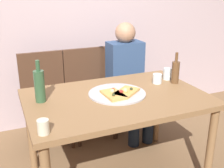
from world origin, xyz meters
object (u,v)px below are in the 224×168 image
pizza_tray (117,93)px  pizza_slice_last (126,92)px  wine_bottle (175,72)px  dining_table (116,106)px  guest_in_sweater (128,75)px  chair_right (122,82)px  wine_glass (157,79)px  pizza_slice_extra (113,94)px  chair_middle (88,87)px  tumbler_near (167,74)px  chair_left (45,93)px  tumbler_far (43,127)px  beer_bottle (40,85)px

pizza_tray → pizza_slice_last: 0.07m
pizza_slice_last → wine_bottle: 0.51m
dining_table → wine_bottle: (0.58, 0.08, 0.18)m
pizza_slice_last → guest_in_sweater: guest_in_sweater is taller
dining_table → chair_right: (0.44, 0.84, -0.14)m
wine_glass → guest_in_sweater: guest_in_sweater is taller
chair_right → guest_in_sweater: guest_in_sweater is taller
pizza_slice_extra → chair_middle: bearing=85.0°
pizza_tray → pizza_slice_extra: pizza_slice_extra is taller
tumbler_near → chair_middle: 0.88m
pizza_slice_last → chair_left: bearing=119.7°
wine_bottle → tumbler_far: (-1.18, -0.43, -0.06)m
tumbler_near → pizza_slice_last: bearing=-158.7°
beer_bottle → wine_glass: size_ratio=3.76×
beer_bottle → wine_glass: bearing=0.7°
wine_glass → guest_in_sweater: size_ratio=0.07×
chair_right → guest_in_sweater: 0.20m
pizza_tray → tumbler_near: tumbler_near is taller
chair_middle → pizza_slice_extra: bearing=85.0°
beer_bottle → chair_right: (0.98, 0.72, -0.34)m
wine_bottle → tumbler_far: wine_bottle is taller
chair_right → guest_in_sweater: (0.00, -0.15, 0.13)m
dining_table → chair_left: chair_left is taller
pizza_tray → chair_middle: chair_middle is taller
dining_table → pizza_slice_extra: pizza_slice_extra is taller
dining_table → pizza_slice_extra: (-0.03, -0.01, 0.11)m
pizza_tray → chair_right: chair_right is taller
chair_left → chair_right: bearing=-180.0°
tumbler_near → wine_glass: size_ratio=1.24×
tumbler_near → guest_in_sweater: 0.54m
guest_in_sweater → wine_bottle: bearing=102.9°
beer_bottle → chair_right: bearing=36.4°
pizza_slice_extra → tumbler_far: 0.66m
dining_table → wine_bottle: 0.61m
beer_bottle → pizza_tray: bearing=-8.8°
wine_glass → chair_middle: chair_middle is taller
chair_right → tumbler_far: bearing=48.9°
chair_left → tumbler_far: bearing=80.6°
wine_bottle → guest_in_sweater: bearing=102.9°
tumbler_near → chair_right: chair_right is taller
tumbler_near → wine_bottle: bearing=-85.7°
dining_table → tumbler_far: tumbler_far is taller
beer_bottle → tumbler_near: beer_bottle is taller
pizza_tray → tumbler_near: bearing=15.7°
pizza_tray → tumbler_near: (0.55, 0.15, 0.04)m
pizza_slice_extra → chair_left: chair_left is taller
pizza_tray → wine_bottle: wine_bottle is taller
pizza_slice_last → pizza_slice_extra: 0.11m
guest_in_sweater → pizza_slice_extra: bearing=56.2°
tumbler_far → chair_right: size_ratio=0.09×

